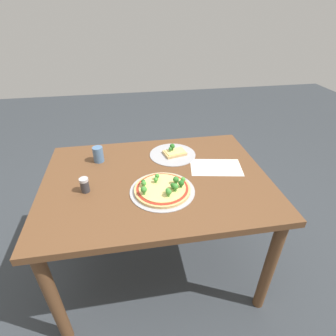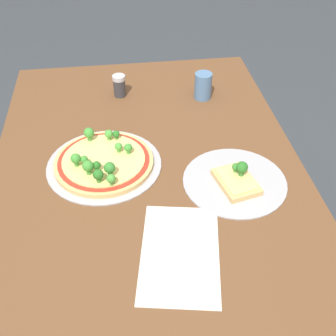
# 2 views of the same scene
# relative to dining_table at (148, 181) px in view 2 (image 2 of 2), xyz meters

# --- Properties ---
(ground_plane) EXTENTS (8.00, 8.00, 0.00)m
(ground_plane) POSITION_rel_dining_table_xyz_m (0.00, 0.00, -0.63)
(ground_plane) COLOR #33383D
(dining_table) EXTENTS (1.21, 0.89, 0.72)m
(dining_table) POSITION_rel_dining_table_xyz_m (0.00, 0.00, 0.00)
(dining_table) COLOR brown
(dining_table) RESTS_ON ground_plane
(pizza_tray_whole) EXTENTS (0.33, 0.33, 0.07)m
(pizza_tray_whole) POSITION_rel_dining_table_xyz_m (-0.02, 0.13, 0.11)
(pizza_tray_whole) COLOR #A3A3A8
(pizza_tray_whole) RESTS_ON dining_table
(pizza_tray_slice) EXTENTS (0.29, 0.29, 0.07)m
(pizza_tray_slice) POSITION_rel_dining_table_xyz_m (-0.14, -0.23, 0.10)
(pizza_tray_slice) COLOR #A3A3A8
(pizza_tray_slice) RESTS_ON dining_table
(drinking_cup) EXTENTS (0.06, 0.06, 0.09)m
(drinking_cup) POSITION_rel_dining_table_xyz_m (0.31, -0.23, 0.14)
(drinking_cup) COLOR #4C7099
(drinking_cup) RESTS_ON dining_table
(condiment_shaker) EXTENTS (0.05, 0.05, 0.08)m
(condiment_shaker) POSITION_rel_dining_table_xyz_m (0.37, 0.06, 0.13)
(condiment_shaker) COLOR #333338
(condiment_shaker) RESTS_ON dining_table
(paper_menu) EXTENTS (0.32, 0.23, 0.00)m
(paper_menu) POSITION_rel_dining_table_xyz_m (-0.35, -0.04, 0.09)
(paper_menu) COLOR silver
(paper_menu) RESTS_ON dining_table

